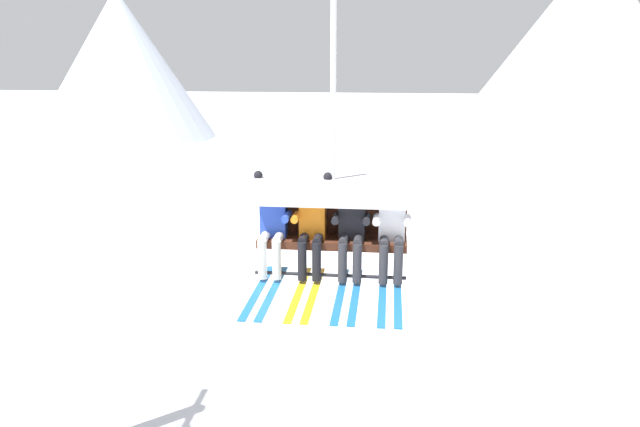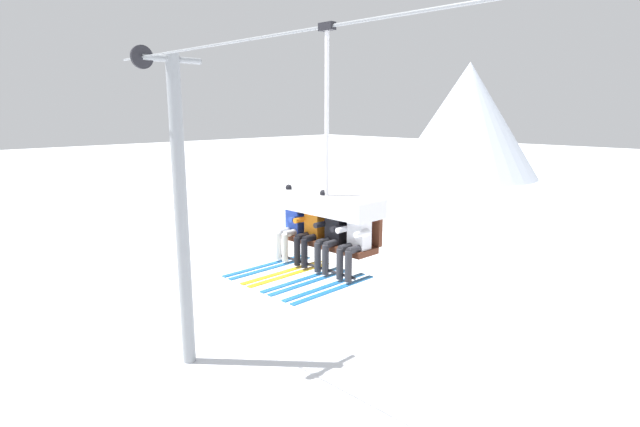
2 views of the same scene
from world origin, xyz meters
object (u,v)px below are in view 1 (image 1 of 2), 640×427
skier_orange (312,226)px  skier_white (392,230)px  chairlift_chair (333,198)px  skier_black (351,229)px  skier_blue (272,225)px

skier_orange → skier_white: size_ratio=1.00×
chairlift_chair → skier_orange: size_ratio=2.26×
skier_black → skier_orange: bearing=179.2°
chairlift_chair → skier_white: chairlift_chair is taller
skier_orange → skier_black: bearing=-0.8°
skier_black → skier_white: size_ratio=1.00×
skier_orange → skier_white: skier_orange is taller
chairlift_chair → skier_black: (0.24, -0.22, -0.33)m
skier_blue → chairlift_chair: bearing=16.1°
skier_white → skier_orange: bearing=179.6°
skier_orange → skier_blue: bearing=180.0°
skier_black → skier_white: (0.49, 0.00, 0.00)m
skier_orange → skier_black: skier_orange is taller
chairlift_chair → skier_orange: bearing=-138.5°
chairlift_chair → skier_orange: 0.45m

